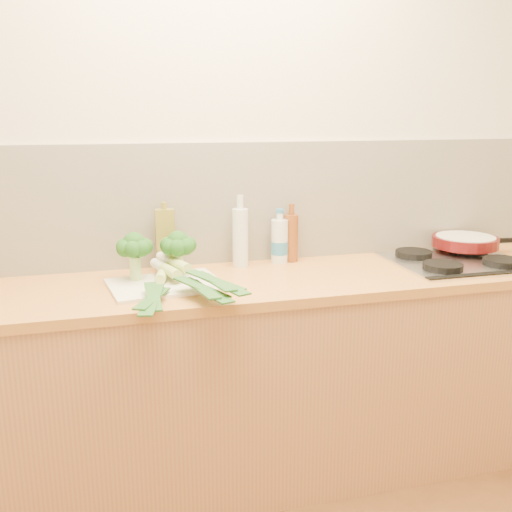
% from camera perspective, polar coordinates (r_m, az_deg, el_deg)
% --- Properties ---
extents(room_shell, '(3.50, 3.50, 3.50)m').
position_cam_1_polar(room_shell, '(2.56, -3.25, 5.23)').
color(room_shell, beige).
rests_on(room_shell, ground).
extents(counter, '(3.20, 0.62, 0.90)m').
position_cam_1_polar(counter, '(2.51, -1.62, -12.25)').
color(counter, '#A87746').
rests_on(counter, ground).
extents(gas_hob, '(0.58, 0.50, 0.04)m').
position_cam_1_polar(gas_hob, '(2.75, 19.48, -0.39)').
color(gas_hob, silver).
rests_on(gas_hob, counter).
extents(chopping_board, '(0.47, 0.38, 0.01)m').
position_cam_1_polar(chopping_board, '(2.28, -9.04, -2.85)').
color(chopping_board, silver).
rests_on(chopping_board, counter).
extents(broccoli_left, '(0.15, 0.15, 0.19)m').
position_cam_1_polar(broccoli_left, '(2.31, -12.08, 0.84)').
color(broccoli_left, '#9DC573').
rests_on(broccoli_left, chopping_board).
extents(broccoli_right, '(0.15, 0.15, 0.18)m').
position_cam_1_polar(broccoli_right, '(2.36, -7.80, 1.06)').
color(broccoli_right, '#9DC573').
rests_on(broccoli_right, chopping_board).
extents(leek_front, '(0.20, 0.66, 0.04)m').
position_cam_1_polar(leek_front, '(2.23, -9.61, -2.41)').
color(leek_front, white).
rests_on(leek_front, chopping_board).
extents(leek_mid, '(0.23, 0.61, 0.04)m').
position_cam_1_polar(leek_mid, '(2.21, -7.65, -2.03)').
color(leek_mid, white).
rests_on(leek_mid, chopping_board).
extents(leek_back, '(0.26, 0.64, 0.04)m').
position_cam_1_polar(leek_back, '(2.24, -6.74, -1.31)').
color(leek_back, white).
rests_on(leek_back, chopping_board).
extents(skillet, '(0.45, 0.31, 0.05)m').
position_cam_1_polar(skillet, '(2.92, 20.24, 1.39)').
color(skillet, '#4C0C0C').
rests_on(skillet, gas_hob).
extents(oil_tin, '(0.08, 0.05, 0.30)m').
position_cam_1_polar(oil_tin, '(2.48, -9.06, 1.65)').
color(oil_tin, olive).
rests_on(oil_tin, counter).
extents(glass_bottle, '(0.07, 0.07, 0.32)m').
position_cam_1_polar(glass_bottle, '(2.52, -1.58, 1.96)').
color(glass_bottle, silver).
rests_on(glass_bottle, counter).
extents(amber_bottle, '(0.06, 0.06, 0.27)m').
position_cam_1_polar(amber_bottle, '(2.61, 3.53, 1.91)').
color(amber_bottle, brown).
rests_on(amber_bottle, counter).
extents(water_bottle, '(0.08, 0.08, 0.23)m').
position_cam_1_polar(water_bottle, '(2.59, 2.36, 1.37)').
color(water_bottle, silver).
rests_on(water_bottle, counter).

